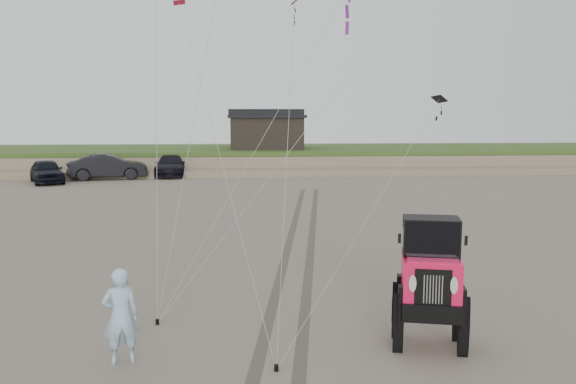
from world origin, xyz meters
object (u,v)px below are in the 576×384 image
at_px(truck_a, 47,171).
at_px(jeep, 430,297).
at_px(truck_c, 171,166).
at_px(truck_b, 108,167).
at_px(cabin, 266,131).
at_px(man, 121,316).

height_order(truck_a, jeep, jeep).
distance_m(truck_c, jeep, 33.69).
height_order(truck_a, truck_c, truck_a).
bearing_deg(truck_b, truck_a, 106.10).
relative_size(cabin, truck_c, 1.19).
bearing_deg(cabin, man, -96.30).
bearing_deg(cabin, truck_a, -149.01).
relative_size(cabin, jeep, 1.16).
distance_m(truck_a, truck_c, 8.68).
bearing_deg(truck_c, man, -88.34).
height_order(truck_b, jeep, jeep).
xyz_separation_m(truck_b, truck_c, (4.17, 1.90, -0.12)).
distance_m(truck_a, jeep, 33.31).
bearing_deg(jeep, truck_c, 119.16).
bearing_deg(truck_c, cabin, 32.01).
xyz_separation_m(truck_a, truck_b, (3.66, 1.86, 0.10)).
height_order(truck_c, jeep, jeep).
xyz_separation_m(jeep, man, (-5.88, -0.23, -0.13)).
bearing_deg(jeep, man, -164.29).
distance_m(jeep, man, 5.88).
distance_m(truck_a, truck_b, 4.10).
bearing_deg(man, truck_b, -91.66).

